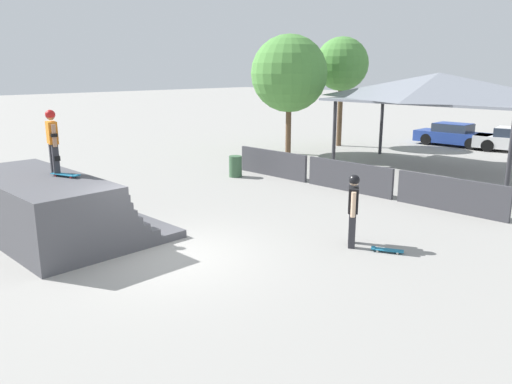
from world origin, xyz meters
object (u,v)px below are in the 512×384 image
skateboard_on_deck (66,175)px  skateboard_on_ground (386,250)px  tree_beside_pavilion (289,74)px  tree_far_back (342,64)px  skater_on_deck (52,138)px  bystander_walking (353,204)px  trash_bin (235,166)px  parked_car_blue (454,135)px

skateboard_on_deck → skateboard_on_ground: (6.29, 4.83, -1.62)m
tree_beside_pavilion → tree_far_back: tree_far_back is taller
skater_on_deck → skateboard_on_deck: skater_on_deck is taller
bystander_walking → tree_beside_pavilion: (-10.19, 9.26, 2.98)m
skateboard_on_ground → trash_bin: 9.47m
trash_bin → skateboard_on_ground: bearing=-20.6°
skateboard_on_deck → skater_on_deck: bearing=165.7°
bystander_walking → tree_far_back: (-9.99, 13.41, 3.45)m
skateboard_on_deck → trash_bin: skateboard_on_deck is taller
skater_on_deck → skateboard_on_ground: skater_on_deck is taller
tree_far_back → parked_car_blue: size_ratio=1.42×
tree_beside_pavilion → tree_far_back: size_ratio=0.99×
trash_bin → parked_car_blue: 14.74m
bystander_walking → trash_bin: size_ratio=2.10×
skater_on_deck → tree_beside_pavilion: 14.66m
skater_on_deck → tree_far_back: size_ratio=0.27×
tree_beside_pavilion → parked_car_blue: 10.57m
tree_far_back → parked_car_blue: tree_far_back is taller
skater_on_deck → trash_bin: (-2.06, 8.20, -2.14)m
skater_on_deck → parked_car_blue: 22.79m
tree_far_back → trash_bin: bearing=-78.6°
skater_on_deck → bystander_walking: (5.93, 4.69, -1.52)m
skateboard_on_deck → tree_far_back: size_ratio=0.14×
skater_on_deck → skateboard_on_deck: 1.02m
skateboard_on_deck → bystander_walking: bystander_walking is taller
tree_beside_pavilion → trash_bin: 7.14m
tree_beside_pavilion → trash_bin: size_ratio=6.99×
tree_far_back → skateboard_on_ground: bearing=-50.6°
tree_beside_pavilion → skater_on_deck: bearing=-73.0°
skater_on_deck → tree_far_back: (-4.06, 18.11, 1.93)m
tree_beside_pavilion → parked_car_blue: tree_beside_pavilion is taller
skateboard_on_ground → bystander_walking: bearing=-14.6°
skateboard_on_deck → tree_far_back: (-4.57, 18.07, 2.82)m
bystander_walking → skateboard_on_ground: size_ratio=2.32×
skateboard_on_ground → tree_far_back: 17.69m
skateboard_on_deck → parked_car_blue: size_ratio=0.21×
skateboard_on_deck → bystander_walking: (5.42, 4.65, -0.63)m
skater_on_deck → skateboard_on_ground: bearing=48.9°
tree_beside_pavilion → trash_bin: bearing=-69.0°
bystander_walking → trash_bin: bystander_walking is taller
skater_on_deck → parked_car_blue: size_ratio=0.39×
bystander_walking → parked_car_blue: bystander_walking is taller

